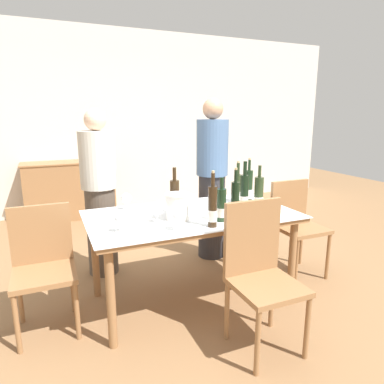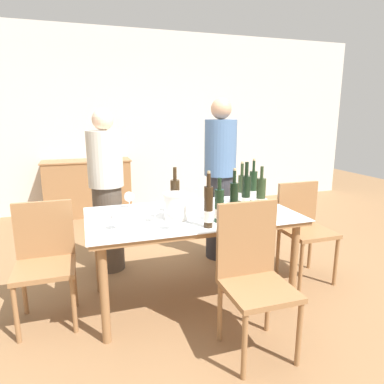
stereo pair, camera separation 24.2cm
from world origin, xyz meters
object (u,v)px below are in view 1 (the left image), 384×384
object	(u,v)px
wine_glass_3	(178,216)
person_host	(100,194)
wine_bottle_0	(221,206)
wine_bottle_4	(249,187)
wine_bottle_6	(259,195)
person_guest_left	(212,180)
dining_table	(192,223)
wine_bottle_1	(175,197)
wine_bottle_3	(244,193)
wine_glass_4	(126,198)
wine_glass_2	(120,220)
wine_glass_1	(191,199)
sideboard_cabinet	(70,190)
wine_bottle_5	(235,201)
chair_near_front	(260,266)
chair_left_end	(43,260)
ice_bucket	(178,206)
wine_bottle_7	(213,207)
wine_bottle_2	(238,189)
wine_glass_0	(157,212)
chair_right_end	(295,220)

from	to	relation	value
wine_glass_3	person_host	xyz separation A→B (m)	(-0.36, 1.14, -0.06)
person_host	wine_bottle_0	bearing A→B (deg)	-55.56
wine_bottle_4	wine_bottle_6	bearing A→B (deg)	-103.71
wine_bottle_0	person_guest_left	world-z (taller)	person_guest_left
wine_bottle_0	person_guest_left	bearing A→B (deg)	67.12
dining_table	wine_bottle_1	xyz separation A→B (m)	(-0.12, 0.08, 0.20)
wine_bottle_3	wine_glass_4	world-z (taller)	wine_bottle_3
wine_glass_2	wine_glass_1	bearing A→B (deg)	22.21
sideboard_cabinet	person_guest_left	world-z (taller)	person_guest_left
wine_bottle_5	chair_near_front	bearing A→B (deg)	-97.38
wine_bottle_5	chair_left_end	xyz separation A→B (m)	(-1.37, 0.33, -0.37)
ice_bucket	person_host	xyz separation A→B (m)	(-0.45, 0.90, -0.07)
wine_bottle_7	person_guest_left	xyz separation A→B (m)	(0.54, 1.10, -0.04)
chair_left_end	sideboard_cabinet	bearing A→B (deg)	82.24
wine_bottle_2	wine_glass_0	world-z (taller)	wine_bottle_2
wine_bottle_5	wine_glass_4	distance (m)	0.91
wine_bottle_7	wine_glass_1	distance (m)	0.41
wine_bottle_4	wine_bottle_6	world-z (taller)	wine_bottle_4
wine_glass_3	chair_left_end	bearing A→B (deg)	154.65
wine_bottle_1	wine_glass_2	world-z (taller)	wine_bottle_1
wine_bottle_2	ice_bucket	bearing A→B (deg)	-159.57
sideboard_cabinet	wine_bottle_3	bearing A→B (deg)	-68.05
wine_glass_2	wine_glass_3	xyz separation A→B (m)	(0.37, -0.13, 0.01)
wine_bottle_3	chair_near_front	size ratio (longest dim) A/B	0.42
wine_bottle_7	wine_glass_4	distance (m)	0.82
wine_glass_0	chair_right_end	xyz separation A→B (m)	(1.45, 0.19, -0.30)
sideboard_cabinet	wine_bottle_6	xyz separation A→B (m)	(1.29, -2.96, 0.46)
wine_glass_0	person_guest_left	distance (m)	1.22
wine_bottle_4	wine_glass_0	bearing A→B (deg)	-165.82
wine_glass_4	dining_table	bearing A→B (deg)	-36.14
sideboard_cabinet	ice_bucket	bearing A→B (deg)	-78.64
dining_table	wine_glass_0	xyz separation A→B (m)	(-0.32, -0.11, 0.16)
wine_glass_0	person_host	size ratio (longest dim) A/B	0.08
chair_left_end	person_host	world-z (taller)	person_host
person_guest_left	wine_bottle_5	bearing A→B (deg)	-106.87
wine_bottle_7	dining_table	bearing A→B (deg)	91.20
chair_near_front	person_guest_left	world-z (taller)	person_guest_left
wine_bottle_7	wine_bottle_2	bearing A→B (deg)	45.11
wine_bottle_4	chair_near_front	size ratio (longest dim) A/B	0.41
wine_glass_0	wine_glass_3	bearing A→B (deg)	-70.38
ice_bucket	wine_glass_3	bearing A→B (deg)	-110.25
wine_glass_4	person_host	bearing A→B (deg)	107.62
wine_bottle_2	wine_bottle_6	world-z (taller)	wine_bottle_2
wine_bottle_6	wine_glass_3	distance (m)	0.82
person_host	person_guest_left	distance (m)	1.16
wine_bottle_0	wine_bottle_3	world-z (taller)	wine_bottle_3
sideboard_cabinet	chair_near_front	xyz separation A→B (m)	(0.94, -3.52, 0.13)
sideboard_cabinet	wine_bottle_0	world-z (taller)	wine_bottle_0
dining_table	wine_bottle_1	distance (m)	0.25
chair_near_front	wine_bottle_5	bearing A→B (deg)	82.62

